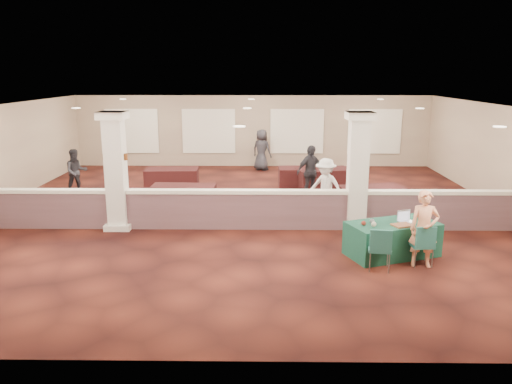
{
  "coord_description": "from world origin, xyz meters",
  "views": [
    {
      "loc": [
        0.46,
        -14.64,
        4.2
      ],
      "look_at": [
        0.28,
        -2.0,
        1.16
      ],
      "focal_mm": 35.0,
      "sensor_mm": 36.0,
      "label": 1
    }
  ],
  "objects_px": {
    "near_table": "(392,239)",
    "far_table_back_right": "(324,179)",
    "conf_chair_main": "(423,242)",
    "attendee_c": "(310,172)",
    "attendee_a": "(76,172)",
    "attendee_d": "(262,150)",
    "far_table_front_center": "(183,198)",
    "far_table_back_center": "(304,178)",
    "far_table_front_right": "(371,199)",
    "far_table_front_left": "(135,200)",
    "woman": "(424,229)",
    "far_table_back_left": "(172,179)",
    "conf_chair_side": "(380,246)",
    "attendee_b": "(326,187)"
  },
  "relations": [
    {
      "from": "far_table_back_right",
      "to": "attendee_d",
      "type": "xyz_separation_m",
      "value": [
        -2.28,
        3.8,
        0.5
      ]
    },
    {
      "from": "far_table_front_left",
      "to": "conf_chair_main",
      "type": "bearing_deg",
      "value": -30.65
    },
    {
      "from": "attendee_c",
      "to": "attendee_d",
      "type": "xyz_separation_m",
      "value": [
        -1.66,
        5.02,
        -0.01
      ]
    },
    {
      "from": "far_table_front_center",
      "to": "far_table_back_center",
      "type": "distance_m",
      "value": 5.13
    },
    {
      "from": "conf_chair_side",
      "to": "far_table_front_left",
      "type": "height_order",
      "value": "conf_chair_side"
    },
    {
      "from": "conf_chair_side",
      "to": "attendee_b",
      "type": "relative_size",
      "value": 0.57
    },
    {
      "from": "conf_chair_main",
      "to": "woman",
      "type": "distance_m",
      "value": 0.31
    },
    {
      "from": "far_table_front_left",
      "to": "attendee_b",
      "type": "bearing_deg",
      "value": -2.92
    },
    {
      "from": "far_table_front_center",
      "to": "far_table_back_left",
      "type": "xyz_separation_m",
      "value": [
        -0.87,
        2.9,
        -0.01
      ]
    },
    {
      "from": "attendee_a",
      "to": "attendee_c",
      "type": "xyz_separation_m",
      "value": [
        8.18,
        -0.51,
        0.11
      ]
    },
    {
      "from": "woman",
      "to": "far_table_front_left",
      "type": "relative_size",
      "value": 1.06
    },
    {
      "from": "far_table_front_left",
      "to": "far_table_back_center",
      "type": "xyz_separation_m",
      "value": [
        5.52,
        3.21,
        0.05
      ]
    },
    {
      "from": "far_table_front_center",
      "to": "attendee_c",
      "type": "bearing_deg",
      "value": 22.43
    },
    {
      "from": "far_table_front_right",
      "to": "attendee_c",
      "type": "distance_m",
      "value": 2.48
    },
    {
      "from": "far_table_back_left",
      "to": "attendee_c",
      "type": "height_order",
      "value": "attendee_c"
    },
    {
      "from": "far_table_front_right",
      "to": "far_table_back_right",
      "type": "height_order",
      "value": "same"
    },
    {
      "from": "conf_chair_main",
      "to": "far_table_front_right",
      "type": "relative_size",
      "value": 0.49
    },
    {
      "from": "far_table_front_right",
      "to": "far_table_back_left",
      "type": "bearing_deg",
      "value": 156.54
    },
    {
      "from": "far_table_front_center",
      "to": "far_table_front_right",
      "type": "distance_m",
      "value": 5.81
    },
    {
      "from": "conf_chair_side",
      "to": "far_table_front_left",
      "type": "bearing_deg",
      "value": 152.76
    },
    {
      "from": "far_table_front_center",
      "to": "far_table_back_right",
      "type": "height_order",
      "value": "far_table_front_center"
    },
    {
      "from": "conf_chair_side",
      "to": "attendee_b",
      "type": "distance_m",
      "value": 4.52
    },
    {
      "from": "conf_chair_main",
      "to": "woman",
      "type": "height_order",
      "value": "woman"
    },
    {
      "from": "far_table_front_right",
      "to": "attendee_d",
      "type": "relative_size",
      "value": 1.08
    },
    {
      "from": "far_table_back_center",
      "to": "attendee_c",
      "type": "bearing_deg",
      "value": -87.48
    },
    {
      "from": "attendee_a",
      "to": "attendee_b",
      "type": "distance_m",
      "value": 8.82
    },
    {
      "from": "far_table_front_left",
      "to": "far_table_back_right",
      "type": "relative_size",
      "value": 0.84
    },
    {
      "from": "near_table",
      "to": "far_table_back_center",
      "type": "height_order",
      "value": "near_table"
    },
    {
      "from": "attendee_a",
      "to": "attendee_d",
      "type": "xyz_separation_m",
      "value": [
        6.52,
        4.51,
        0.1
      ]
    },
    {
      "from": "near_table",
      "to": "attendee_c",
      "type": "distance_m",
      "value": 5.68
    },
    {
      "from": "woman",
      "to": "far_table_back_right",
      "type": "bearing_deg",
      "value": 105.55
    },
    {
      "from": "near_table",
      "to": "far_table_front_center",
      "type": "distance_m",
      "value": 6.68
    },
    {
      "from": "conf_chair_main",
      "to": "attendee_c",
      "type": "bearing_deg",
      "value": 103.08
    },
    {
      "from": "near_table",
      "to": "far_table_back_right",
      "type": "distance_m",
      "value": 6.74
    },
    {
      "from": "conf_chair_main",
      "to": "attendee_a",
      "type": "distance_m",
      "value": 12.11
    },
    {
      "from": "near_table",
      "to": "far_table_back_left",
      "type": "height_order",
      "value": "near_table"
    },
    {
      "from": "woman",
      "to": "near_table",
      "type": "bearing_deg",
      "value": 132.28
    },
    {
      "from": "far_table_front_left",
      "to": "far_table_back_right",
      "type": "xyz_separation_m",
      "value": [
        6.21,
        2.9,
        0.06
      ]
    },
    {
      "from": "far_table_front_center",
      "to": "attendee_c",
      "type": "xyz_separation_m",
      "value": [
        4.07,
        1.68,
        0.51
      ]
    },
    {
      "from": "conf_chair_main",
      "to": "attendee_c",
      "type": "distance_m",
      "value": 6.45
    },
    {
      "from": "attendee_a",
      "to": "far_table_front_right",
      "type": "bearing_deg",
      "value": -43.89
    },
    {
      "from": "far_table_back_left",
      "to": "conf_chair_main",
      "type": "bearing_deg",
      "value": -46.94
    },
    {
      "from": "far_table_front_center",
      "to": "far_table_back_center",
      "type": "height_order",
      "value": "far_table_front_center"
    },
    {
      "from": "woman",
      "to": "attendee_d",
      "type": "xyz_separation_m",
      "value": [
        -3.59,
        11.16,
        0.04
      ]
    },
    {
      "from": "far_table_front_center",
      "to": "far_table_back_center",
      "type": "xyz_separation_m",
      "value": [
        4.0,
        3.21,
        -0.01
      ]
    },
    {
      "from": "woman",
      "to": "conf_chair_side",
      "type": "bearing_deg",
      "value": -157.64
    },
    {
      "from": "conf_chair_main",
      "to": "far_table_front_center",
      "type": "distance_m",
      "value": 7.48
    },
    {
      "from": "far_table_back_center",
      "to": "far_table_back_right",
      "type": "relative_size",
      "value": 0.98
    },
    {
      "from": "far_table_front_right",
      "to": "far_table_back_right",
      "type": "relative_size",
      "value": 1.0
    },
    {
      "from": "attendee_b",
      "to": "far_table_back_left",
      "type": "bearing_deg",
      "value": -178.26
    }
  ]
}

